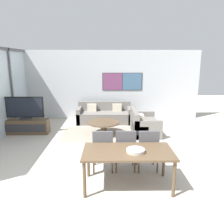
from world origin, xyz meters
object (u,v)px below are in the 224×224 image
sofa_main (104,115)px  sofa_side (143,125)px  television (25,108)px  tv_console (26,126)px  fruit_bowl (136,150)px  dining_chair_centre (125,148)px  dining_chair_right (148,148)px  dining_chair_left (103,148)px  coffee_table (104,125)px  dining_table (128,154)px

sofa_main → sofa_side: (1.31, -1.37, 0.00)m
television → sofa_main: (2.58, 1.36, -0.59)m
sofa_main → sofa_side: size_ratio=1.51×
tv_console → fruit_bowl: 4.65m
dining_chair_centre → sofa_main: bearing=97.7°
dining_chair_right → dining_chair_left: bearing=-179.8°
dining_chair_left → dining_chair_right: same height
sofa_side → dining_chair_right: 2.63m
dining_chair_centre → fruit_bowl: bearing=-78.9°
television → fruit_bowl: 4.62m
tv_console → dining_chair_right: 4.46m
television → tv_console: bearing=-90.0°
dining_chair_centre → fruit_bowl: (0.13, -0.68, 0.23)m
dining_chair_centre → television: bearing=140.3°
television → coffee_table: bearing=-2.2°
dining_chair_centre → sofa_side: bearing=73.3°
television → fruit_bowl: television is taller
coffee_table → dining_chair_right: (1.02, -2.51, 0.22)m
dining_chair_centre → dining_chair_right: (0.48, -0.02, 0.00)m
coffee_table → sofa_main: bearing=90.0°
tv_console → dining_table: dining_table is taller
television → sofa_side: television is taller
sofa_side → fruit_bowl: bearing=168.9°
coffee_table → dining_chair_right: 2.72m
dining_chair_right → fruit_bowl: dining_chair_right is taller
fruit_bowl → sofa_side: bearing=78.9°
dining_chair_left → coffee_table: bearing=91.2°
television → fruit_bowl: (3.25, -3.28, -0.10)m
dining_table → fruit_bowl: (0.13, -0.07, 0.11)m
tv_console → dining_chair_left: size_ratio=1.57×
sofa_main → dining_table: bearing=-83.3°
sofa_side → coffee_table: 1.31m
dining_table → dining_chair_right: (0.48, 0.60, -0.13)m
dining_chair_centre → dining_chair_right: 0.48m
coffee_table → fruit_bowl: bearing=-78.1°
sofa_main → dining_chair_left: (0.05, -3.98, 0.26)m
tv_console → coffee_table: bearing=-2.2°
sofa_main → sofa_side: same height
dining_chair_left → fruit_bowl: 0.94m
coffee_table → dining_chair_left: size_ratio=1.11×
dining_chair_left → tv_console: bearing=135.2°
sofa_side → dining_table: (-0.78, -3.20, 0.39)m
sofa_main → dining_chair_right: dining_chair_right is taller
dining_chair_left → dining_chair_right: (0.97, 0.00, 0.00)m
sofa_main → coffee_table: size_ratio=1.98×
television → fruit_bowl: bearing=-45.2°
coffee_table → dining_table: bearing=-80.2°
television → sofa_side: 3.94m
television → coffee_table: (2.58, -0.10, -0.55)m
dining_table → dining_chair_centre: (-0.00, 0.61, -0.13)m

